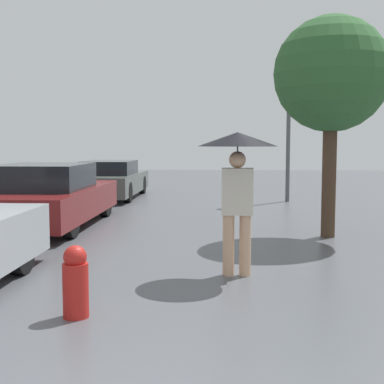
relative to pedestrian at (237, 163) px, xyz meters
name	(u,v)px	position (x,y,z in m)	size (l,w,h in m)	color
pedestrian	(237,163)	(0.00, 0.00, 0.00)	(0.99, 0.99, 1.78)	tan
parked_car_middle	(47,197)	(-3.66, 3.76, -0.82)	(1.89, 4.46, 1.24)	maroon
parked_car_farthest	(111,180)	(-3.52, 9.25, -0.88)	(1.65, 4.32, 1.11)	#4C514C
tree	(331,76)	(1.68, 2.84, 1.39)	(1.98, 1.98, 3.82)	#473323
street_lamp	(289,91)	(1.65, 8.48, 1.68)	(0.35, 0.35, 4.48)	#515456
fire_hydrant	(75,282)	(-1.57, -1.70, -1.06)	(0.25, 0.25, 0.69)	#B21E19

